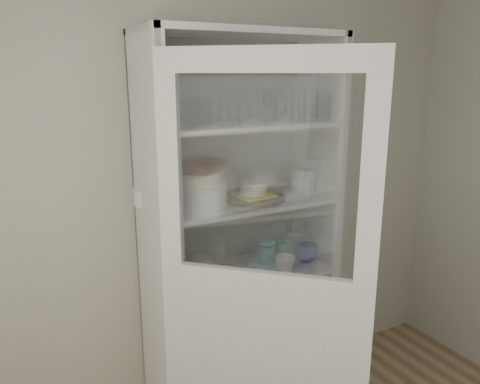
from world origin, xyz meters
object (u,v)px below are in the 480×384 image
white_canister (203,268)px  cream_dish (228,333)px  terracotta_bowl (201,166)px  tin_box (274,320)px  grey_bowl_stack (303,180)px  teal_jar (267,252)px  mug_teal (284,249)px  yellow_trivet (253,195)px  goblet_3 (269,102)px  plate_stack_front (202,197)px  cream_bowl (201,178)px  glass_platter (253,198)px  white_ramekin (253,188)px  goblet_0 (158,107)px  cupboard_door (263,321)px  pantry_cabinet (235,253)px  mug_blue (306,253)px  goblet_2 (276,102)px  measuring_cups (233,277)px  mug_white (285,265)px  plate_stack_back (155,195)px

white_canister → cream_dish: (0.15, 0.01, -0.42)m
terracotta_bowl → tin_box: size_ratio=1.05×
grey_bowl_stack → teal_jar: bearing=173.4°
teal_jar → mug_teal: bearing=10.2°
yellow_trivet → terracotta_bowl: bearing=-171.4°
goblet_3 → plate_stack_front: goblet_3 is taller
cream_bowl → mug_teal: 0.78m
plate_stack_front → glass_platter: plate_stack_front is taller
white_ramekin → cream_dish: white_ramekin is taller
mug_teal → goblet_0: bearing=-156.0°
cupboard_door → grey_bowl_stack: (0.58, 0.54, 0.45)m
white_canister → pantry_cabinet: bearing=15.4°
goblet_0 → yellow_trivet: (0.46, -0.10, -0.46)m
pantry_cabinet → white_canister: size_ratio=17.54×
cream_bowl → goblet_0: bearing=135.4°
mug_blue → cream_dish: mug_blue is taller
white_ramekin → glass_platter: bearing=0.0°
cream_dish → white_canister: bearing=-178.0°
goblet_2 → grey_bowl_stack: size_ratio=1.31×
white_canister → tin_box: 0.63m
mug_teal → white_ramekin: bearing=-135.9°
mug_teal → measuring_cups: 0.44m
teal_jar → measuring_cups: (-0.28, -0.13, -0.04)m
yellow_trivet → mug_teal: 0.47m
grey_bowl_stack → terracotta_bowl: bearing=-172.2°
tin_box → cream_bowl: bearing=-169.5°
mug_white → white_ramekin: bearing=151.1°
teal_jar → tin_box: bearing=-29.3°
mug_blue → measuring_cups: 0.48m
mug_white → teal_jar: (-0.00, 0.18, 0.01)m
goblet_0 → cream_dish: goblet_0 is taller
goblet_2 → cream_bowl: 0.64m
terracotta_bowl → grey_bowl_stack: terracotta_bowl is taller
goblet_0 → white_ramekin: size_ratio=1.14×
measuring_cups → grey_bowl_stack: bearing=11.7°
white_ramekin → teal_jar: (0.13, 0.07, -0.41)m
yellow_trivet → mug_white: bearing=-40.4°
pantry_cabinet → tin_box: pantry_cabinet is taller
cream_bowl → yellow_trivet: 0.34m
goblet_2 → glass_platter: goblet_2 is taller
cream_bowl → goblet_3: bearing=18.5°
pantry_cabinet → mug_white: size_ratio=19.83×
plate_stack_front → plate_stack_back: (-0.16, 0.21, -0.02)m
goblet_3 → plate_stack_back: size_ratio=0.81×
yellow_trivet → tin_box: bearing=13.9°
pantry_cabinet → mug_teal: 0.33m
yellow_trivet → white_ramekin: bearing=0.0°
white_ramekin → grey_bowl_stack: bearing=7.1°
teal_jar → cream_dish: (-0.26, -0.03, -0.42)m
tin_box → plate_stack_front: bearing=-169.5°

